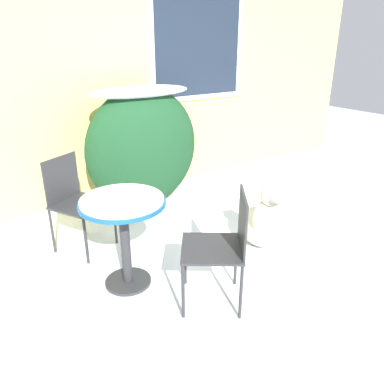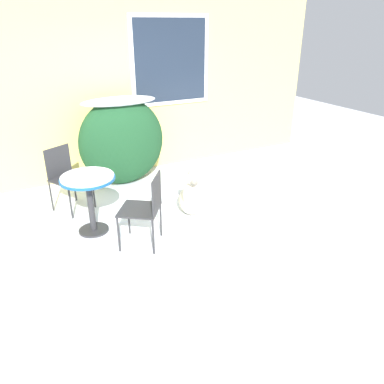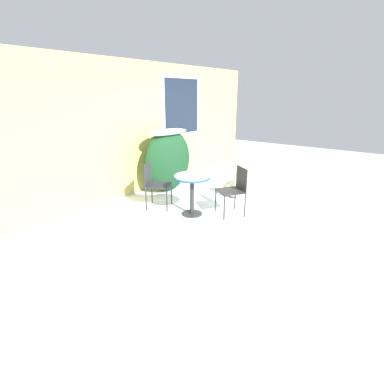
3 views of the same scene
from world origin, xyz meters
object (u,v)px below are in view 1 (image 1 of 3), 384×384
at_px(patio_chair_near_table, 75,198).
at_px(dog, 262,222).
at_px(patio_chair_far_side, 223,243).
at_px(patio_table, 123,217).

relative_size(patio_chair_near_table, dog, 1.26).
bearing_deg(patio_chair_near_table, patio_chair_far_side, -94.48).
bearing_deg(patio_chair_far_side, dog, 152.78).
bearing_deg(patio_chair_near_table, dog, -62.13).
bearing_deg(patio_table, patio_chair_near_table, 99.04).
bearing_deg(patio_chair_far_side, patio_chair_near_table, -120.78).
distance_m(patio_table, patio_chair_near_table, 0.83).
xyz_separation_m(patio_table, patio_chair_far_side, (0.50, -0.60, -0.10)).
xyz_separation_m(patio_table, patio_chair_near_table, (-0.13, 0.81, -0.10)).
bearing_deg(patio_chair_far_side, patio_table, -104.91).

